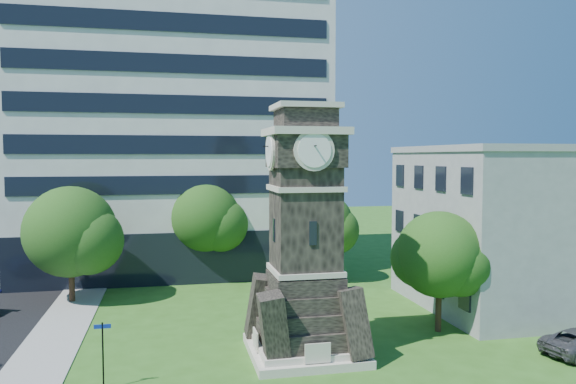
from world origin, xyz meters
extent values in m
plane|color=#2E5C1A|center=(0.00, 0.00, 0.00)|extent=(160.00, 160.00, 0.00)
cube|color=gray|center=(-9.50, 5.00, 0.03)|extent=(3.00, 70.00, 0.06)
cube|color=beige|center=(3.00, 2.00, 0.20)|extent=(5.40, 5.40, 0.40)
cube|color=beige|center=(3.00, 2.00, 0.55)|extent=(4.80, 4.80, 0.30)
cube|color=black|center=(3.00, 2.00, 7.20)|extent=(3.00, 3.00, 6.40)
cube|color=beige|center=(3.00, 2.00, 4.20)|extent=(3.25, 3.25, 0.25)
cube|color=beige|center=(3.00, 2.00, 8.20)|extent=(3.25, 3.25, 0.25)
cube|color=black|center=(3.00, 0.48, 6.20)|extent=(0.35, 0.08, 1.10)
cube|color=black|center=(3.00, 2.00, 10.00)|extent=(3.30, 3.30, 1.60)
cube|color=beige|center=(3.00, 2.00, 10.90)|extent=(3.70, 3.70, 0.35)
cylinder|color=white|center=(3.00, 0.23, 10.00)|extent=(1.56, 0.06, 1.56)
cylinder|color=white|center=(1.23, 2.00, 10.00)|extent=(0.06, 1.56, 1.56)
cube|color=black|center=(3.00, 2.00, 11.50)|extent=(2.60, 2.60, 0.90)
cube|color=beige|center=(3.00, 2.00, 12.10)|extent=(3.00, 3.00, 0.25)
cube|color=silver|center=(-3.00, 26.00, 14.00)|extent=(25.00, 15.00, 28.00)
cube|color=black|center=(-3.00, 18.80, 2.00)|extent=(24.50, 0.80, 4.00)
cube|color=#9A9D9F|center=(20.00, 8.00, 5.00)|extent=(15.00, 12.00, 10.00)
cube|color=#9A9D9F|center=(20.00, 8.00, 10.20)|extent=(15.20, 12.20, 0.40)
cube|color=black|center=(0.83, -0.08, 0.35)|extent=(0.06, 0.45, 0.69)
cube|color=black|center=(2.51, -0.08, 0.35)|extent=(0.06, 0.45, 0.69)
cube|color=#321B11|center=(1.67, -0.08, 0.45)|extent=(1.78, 0.48, 0.04)
cube|color=#321B11|center=(1.67, 0.14, 0.72)|extent=(1.78, 0.04, 0.40)
cylinder|color=black|center=(-6.22, -0.32, 1.42)|extent=(0.07, 0.07, 2.85)
cube|color=navy|center=(-6.22, -0.32, 2.68)|extent=(0.68, 0.05, 0.17)
cylinder|color=#332114|center=(-9.87, 14.96, 1.38)|extent=(0.38, 0.38, 2.75)
sphere|color=#295218|center=(-9.87, 14.96, 4.74)|extent=(6.07, 6.07, 6.07)
sphere|color=#295218|center=(-8.66, 14.36, 4.21)|extent=(4.55, 4.55, 4.55)
sphere|color=#295218|center=(-10.93, 15.72, 4.43)|extent=(4.25, 4.25, 4.25)
cylinder|color=#332114|center=(-0.69, 19.73, 1.47)|extent=(0.40, 0.40, 2.94)
sphere|color=#38651E|center=(-0.69, 19.73, 5.06)|extent=(5.80, 5.80, 5.80)
sphere|color=#38651E|center=(0.47, 19.15, 4.49)|extent=(4.35, 4.35, 4.35)
sphere|color=#38651E|center=(-1.70, 20.45, 4.73)|extent=(4.06, 4.06, 4.06)
cylinder|color=#332114|center=(8.13, 17.59, 1.32)|extent=(0.37, 0.37, 2.64)
sphere|color=#2E681E|center=(8.13, 17.59, 4.54)|extent=(4.97, 4.97, 4.97)
sphere|color=#2E681E|center=(9.13, 17.10, 4.03)|extent=(3.72, 3.72, 3.72)
sphere|color=#2E681E|center=(7.26, 18.21, 4.25)|extent=(3.48, 3.48, 3.48)
cylinder|color=#332114|center=(11.14, 3.97, 1.26)|extent=(0.33, 0.33, 2.51)
sphere|color=#37631D|center=(11.14, 3.97, 4.33)|extent=(4.79, 4.79, 4.79)
sphere|color=#37631D|center=(12.09, 3.49, 3.84)|extent=(3.59, 3.59, 3.59)
sphere|color=#37631D|center=(10.30, 4.57, 4.05)|extent=(3.35, 3.35, 3.35)
camera|label=1|loc=(-3.48, -24.28, 9.70)|focal=35.00mm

